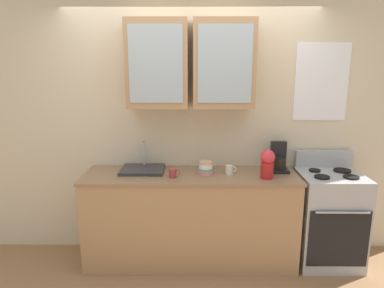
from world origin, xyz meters
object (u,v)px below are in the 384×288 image
Objects in this scene: sink_faucet at (143,169)px; coffee_maker at (279,160)px; vase at (267,163)px; cup_near_sink at (173,173)px; cup_near_bowls at (230,170)px; bowl_stack at (206,168)px; stove_range at (328,218)px.

coffee_maker is (1.36, 0.03, 0.09)m from sink_faucet.
vase is (1.20, -0.21, 0.12)m from sink_faucet.
vase is at bearing -124.31° from coffee_maker.
vase is at bearing -0.30° from cup_near_sink.
vase is 0.94× the size of coffee_maker.
coffee_maker reaches higher than vase.
sink_faucet is 1.22m from vase.
vase is 2.59× the size of cup_near_bowls.
sink_faucet is 2.73× the size of bowl_stack.
stove_range is at bearing 9.51° from vase.
cup_near_bowls is at bearing 1.49° from bowl_stack.
coffee_maker is at bearing 55.69° from vase.
sink_faucet is (-1.85, 0.10, 0.48)m from stove_range.
vase is at bearing -10.96° from bowl_stack.
stove_range reaches higher than cup_near_sink.
stove_range is at bearing 3.92° from cup_near_sink.
sink_faucet reaches higher than cup_near_bowls.
vase is (0.57, -0.11, 0.09)m from bowl_stack.
coffee_maker is (0.73, 0.13, 0.05)m from bowl_stack.
coffee_maker is (0.50, 0.12, 0.06)m from cup_near_bowls.
cup_near_sink is at bearing -32.92° from sink_faucet.
bowl_stack is 0.53× the size of coffee_maker.
stove_range is 0.76m from coffee_maker.
cup_near_bowls is at bearing 161.02° from vase.
bowl_stack is at bearing -169.97° from coffee_maker.
stove_range is at bearing -0.36° from cup_near_bowls.
sink_faucet is at bearing -178.69° from coffee_maker.
cup_near_sink is at bearing -168.39° from cup_near_bowls.
bowl_stack is 0.33m from cup_near_sink.
vase reaches higher than cup_near_bowls.
vase is 0.37m from cup_near_bowls.
vase is at bearing -9.90° from sink_faucet.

